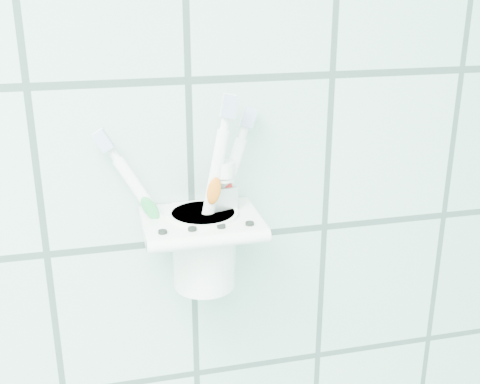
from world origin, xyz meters
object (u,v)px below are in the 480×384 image
at_px(toothbrush_orange, 193,193).
at_px(holder_bracket, 201,224).
at_px(toothbrush_pink, 200,197).
at_px(toothbrush_blue, 195,197).
at_px(cup, 204,246).
at_px(toothpaste_tube, 219,213).

bearing_deg(toothbrush_orange, holder_bracket, 31.73).
xyz_separation_m(toothbrush_pink, toothbrush_blue, (-0.00, -0.00, 0.00)).
relative_size(toothbrush_blue, toothbrush_orange, 0.95).
xyz_separation_m(holder_bracket, toothbrush_blue, (-0.01, -0.01, 0.03)).
bearing_deg(toothbrush_blue, toothbrush_pink, 25.94).
distance_m(toothbrush_blue, toothbrush_orange, 0.00).
bearing_deg(cup, toothbrush_blue, -129.72).
bearing_deg(cup, toothbrush_orange, -140.09).
relative_size(toothbrush_pink, toothbrush_orange, 0.91).
relative_size(cup, toothpaste_tube, 0.65).
height_order(cup, toothbrush_pink, toothbrush_pink).
height_order(toothbrush_orange, toothpaste_tube, toothbrush_orange).
height_order(toothbrush_pink, toothbrush_orange, toothbrush_orange).
xyz_separation_m(cup, toothbrush_orange, (-0.01, -0.01, 0.07)).
distance_m(toothbrush_pink, toothbrush_blue, 0.01).
relative_size(cup, toothbrush_pink, 0.46).
bearing_deg(toothbrush_pink, cup, 68.91).
relative_size(toothbrush_pink, toothpaste_tube, 1.42).
bearing_deg(toothpaste_tube, cup, 164.50).
xyz_separation_m(toothbrush_blue, toothpaste_tube, (0.03, 0.01, -0.03)).
height_order(holder_bracket, cup, same).
xyz_separation_m(cup, toothbrush_blue, (-0.01, -0.01, 0.06)).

